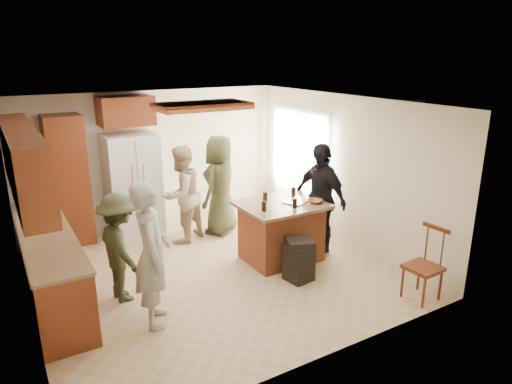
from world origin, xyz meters
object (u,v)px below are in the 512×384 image
person_behind_right (220,185)px  refrigerator (133,184)px  spindle_chair (424,267)px  person_counter (120,248)px  person_side_right (320,198)px  kitchen_island (281,231)px  person_behind_left (182,194)px  person_front_left (152,255)px  trash_bin (299,259)px

person_behind_right → refrigerator: 1.57m
spindle_chair → refrigerator: bearing=120.8°
person_behind_right → person_counter: (-2.17, -1.45, -0.16)m
person_side_right → spindle_chair: (0.21, -1.95, -0.45)m
spindle_chair → kitchen_island: bearing=115.4°
person_side_right → spindle_chair: 2.01m
person_counter → refrigerator: 2.43m
person_behind_left → spindle_chair: person_behind_left is taller
person_front_left → spindle_chair: person_front_left is taller
person_front_left → spindle_chair: 3.51m
person_behind_left → person_counter: (-1.43, -1.44, -0.11)m
person_front_left → person_behind_left: 2.53m
person_behind_right → person_counter: person_behind_right is taller
person_counter → trash_bin: (2.31, -0.78, -0.41)m
person_behind_right → person_side_right: (1.03, -1.54, 0.01)m
person_counter → kitchen_island: 2.49m
person_front_left → person_side_right: (3.02, 0.68, 0.01)m
person_front_left → refrigerator: 3.11m
trash_bin → spindle_chair: spindle_chair is taller
person_front_left → person_behind_right: size_ratio=1.00×
refrigerator → person_behind_right: bearing=-31.7°
person_behind_right → refrigerator: refrigerator is taller
kitchen_island → trash_bin: 0.76m
person_behind_left → refrigerator: size_ratio=0.93×
person_behind_right → trash_bin: 2.31m
person_behind_left → person_side_right: 2.33m
person_behind_left → person_behind_right: bearing=154.6°
person_side_right → kitchen_island: size_ratio=1.41×
person_side_right → person_counter: (-3.20, 0.08, -0.17)m
spindle_chair → person_front_left: bearing=158.5°
person_counter → kitchen_island: bearing=-98.2°
person_side_right → person_counter: 3.21m
person_front_left → refrigerator: (0.66, 3.04, 0.00)m
person_side_right → person_counter: size_ratio=1.23×
person_side_right → spindle_chair: size_ratio=1.82×
trash_bin → person_behind_left: bearing=111.6°
person_behind_left → refrigerator: (-0.59, 0.84, 0.06)m
person_side_right → trash_bin: (-0.90, -0.69, -0.58)m
person_counter → trash_bin: size_ratio=2.33×
person_behind_left → kitchen_island: size_ratio=1.31×
person_side_right → trash_bin: 1.28m
refrigerator → kitchen_island: 2.88m
person_behind_left → spindle_chair: size_ratio=1.69×
spindle_chair → person_behind_left: bearing=119.8°
person_behind_right → refrigerator: bearing=-68.1°
person_front_left → person_behind_left: person_front_left is taller
person_behind_right → person_behind_left: bearing=-34.8°
person_behind_left → spindle_chair: bearing=92.9°
person_behind_left → person_behind_right: size_ratio=0.94×
person_counter → spindle_chair: (3.42, -2.04, -0.28)m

